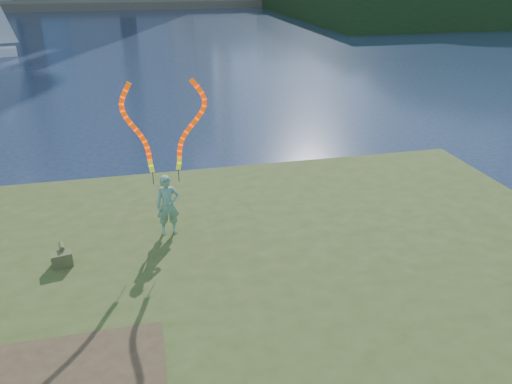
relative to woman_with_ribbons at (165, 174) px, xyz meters
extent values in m
plane|color=#1A2842|center=(0.22, -1.52, -2.26)|extent=(320.00, 320.00, 0.00)
cube|color=#3B4B1B|center=(0.22, -4.02, -2.11)|extent=(20.00, 18.00, 0.30)
cube|color=#3B4B1B|center=(0.22, -3.72, -1.86)|extent=(17.00, 15.00, 0.30)
cube|color=#3B4B1B|center=(0.22, -3.52, -1.61)|extent=(14.00, 12.00, 0.30)
imported|color=#156C3F|center=(-0.01, -0.04, -0.76)|extent=(0.53, 0.36, 1.42)
cylinder|color=black|center=(-0.27, 0.04, -0.10)|extent=(0.02, 0.02, 0.30)
cylinder|color=black|center=(0.29, 0.07, -0.10)|extent=(0.02, 0.02, 0.30)
cube|color=#444A24|center=(-2.27, -0.92, -1.32)|extent=(0.46, 0.35, 0.29)
cylinder|color=#444A24|center=(-2.27, -0.72, -1.12)|extent=(0.15, 0.29, 0.10)
camera|label=1|loc=(-0.35, -10.34, 4.20)|focal=35.00mm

